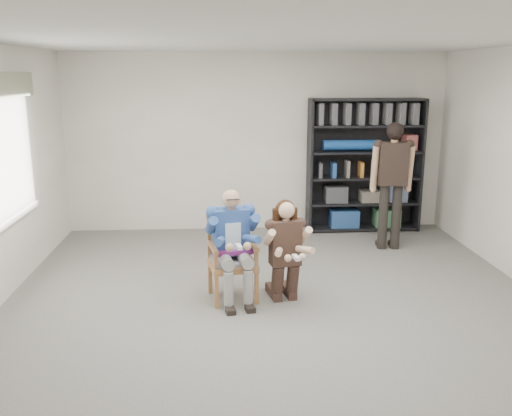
{
  "coord_description": "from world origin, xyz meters",
  "views": [
    {
      "loc": [
        -0.57,
        -5.07,
        2.45
      ],
      "look_at": [
        -0.2,
        0.6,
        1.05
      ],
      "focal_mm": 38.0,
      "sensor_mm": 36.0,
      "label": 1
    }
  ],
  "objects_px": {
    "bookshelf": "(365,166)",
    "standing_man": "(391,187)",
    "seated_man": "(232,245)",
    "kneeling_woman": "(286,252)",
    "armchair": "(233,258)"
  },
  "relations": [
    {
      "from": "bookshelf",
      "to": "standing_man",
      "type": "bearing_deg",
      "value": -82.39
    },
    {
      "from": "seated_man",
      "to": "kneeling_woman",
      "type": "xyz_separation_m",
      "value": [
        0.58,
        -0.12,
        -0.05
      ]
    },
    {
      "from": "kneeling_woman",
      "to": "standing_man",
      "type": "xyz_separation_m",
      "value": [
        1.71,
        1.79,
        0.33
      ]
    },
    {
      "from": "kneeling_woman",
      "to": "armchair",
      "type": "bearing_deg",
      "value": 157.9
    },
    {
      "from": "armchair",
      "to": "bookshelf",
      "type": "xyz_separation_m",
      "value": [
        2.16,
        2.66,
        0.57
      ]
    },
    {
      "from": "kneeling_woman",
      "to": "standing_man",
      "type": "distance_m",
      "value": 2.5
    },
    {
      "from": "armchair",
      "to": "kneeling_woman",
      "type": "bearing_deg",
      "value": -22.1
    },
    {
      "from": "armchair",
      "to": "standing_man",
      "type": "distance_m",
      "value": 2.87
    },
    {
      "from": "bookshelf",
      "to": "standing_man",
      "type": "height_order",
      "value": "bookshelf"
    },
    {
      "from": "kneeling_woman",
      "to": "standing_man",
      "type": "height_order",
      "value": "standing_man"
    },
    {
      "from": "armchair",
      "to": "seated_man",
      "type": "relative_size",
      "value": 0.77
    },
    {
      "from": "armchair",
      "to": "bookshelf",
      "type": "relative_size",
      "value": 0.46
    },
    {
      "from": "kneeling_woman",
      "to": "bookshelf",
      "type": "distance_m",
      "value": 3.23
    },
    {
      "from": "seated_man",
      "to": "kneeling_woman",
      "type": "relative_size",
      "value": 1.09
    },
    {
      "from": "seated_man",
      "to": "kneeling_woman",
      "type": "height_order",
      "value": "seated_man"
    }
  ]
}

